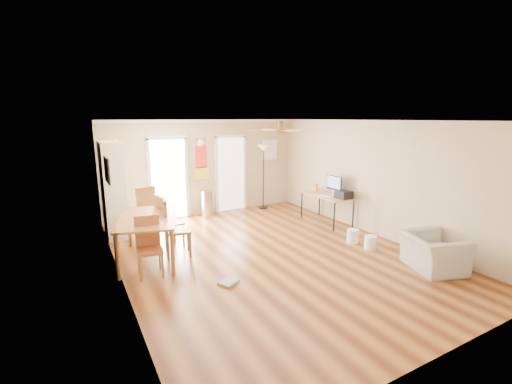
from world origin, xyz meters
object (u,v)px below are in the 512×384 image
dining_chair_near (149,247)px  trash_can (207,204)px  dining_table (149,238)px  dining_chair_right_b (178,227)px  wastebasket_a (353,236)px  printer (344,194)px  wastebasket_b (370,242)px  bookshelf (113,189)px  armchair (432,252)px  dining_chair_right_a (170,221)px  torchiere_lamp (263,177)px  computer_desk (326,209)px  dining_chair_far (142,210)px

dining_chair_near → trash_can: size_ratio=1.43×
dining_table → dining_chair_right_b: bearing=-5.9°
dining_chair_near → wastebasket_a: 4.23m
dining_chair_near → printer: dining_chair_near is taller
trash_can → wastebasket_b: bearing=-62.2°
printer → bookshelf: bearing=158.8°
wastebasket_a → trash_can: bearing=120.3°
wastebasket_a → armchair: bearing=-81.7°
wastebasket_a → armchair: 1.71m
bookshelf → dining_table: bookshelf is taller
bookshelf → dining_chair_right_b: bookshelf is taller
dining_chair_right_b → dining_chair_right_a: bearing=12.1°
torchiere_lamp → wastebasket_a: (0.23, -3.47, -0.79)m
armchair → dining_chair_right_b: bearing=71.8°
trash_can → armchair: bearing=-66.2°
wastebasket_a → dining_chair_right_b: bearing=162.1°
dining_chair_near → torchiere_lamp: torchiere_lamp is taller
computer_desk → torchiere_lamp: bearing=108.5°
computer_desk → trash_can: bearing=140.6°
wastebasket_b → dining_chair_right_a: bearing=148.6°
computer_desk → printer: size_ratio=3.75×
dining_table → bookshelf: bearing=101.5°
bookshelf → wastebasket_a: bearing=-27.6°
dining_table → dining_chair_right_a: bearing=43.6°
printer → dining_table: bearing=178.1°
trash_can → torchiere_lamp: torchiere_lamp is taller
dining_chair_right_b → wastebasket_a: bearing=-95.8°
printer → wastebasket_a: size_ratio=1.26×
dining_chair_near → trash_can: bearing=59.6°
bookshelf → printer: (4.96, -2.06, -0.25)m
wastebasket_a → dining_chair_near: bearing=173.4°
dining_chair_right_a → torchiere_lamp: size_ratio=0.59×
printer → armchair: size_ratio=0.37×
bookshelf → wastebasket_b: 5.71m
dining_chair_right_b → trash_can: bearing=-20.6°
dining_chair_right_b → computer_desk: 3.97m
dining_table → dining_chair_near: bearing=-100.7°
dining_chair_right_a → torchiere_lamp: torchiere_lamp is taller
dining_chair_near → printer: bearing=11.2°
dining_chair_far → computer_desk: 4.52m
dining_chair_right_a → wastebasket_b: size_ratio=4.01×
torchiere_lamp → wastebasket_a: torchiere_lamp is taller
dining_table → torchiere_lamp: bearing=30.9°
dining_chair_right_a → dining_chair_near: (-0.68, -1.23, -0.05)m
dining_chair_far → computer_desk: dining_chair_far is taller
dining_chair_right_b → dining_chair_near: dining_chair_right_b is taller
trash_can → torchiere_lamp: 1.88m
torchiere_lamp → dining_chair_right_b: bearing=-144.4°
torchiere_lamp → printer: size_ratio=5.14×
dining_chair_right_a → trash_can: dining_chair_right_a is taller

